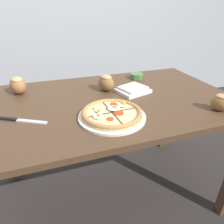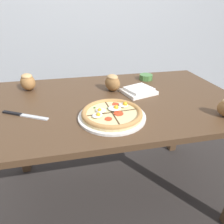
% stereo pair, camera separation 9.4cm
% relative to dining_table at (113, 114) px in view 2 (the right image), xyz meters
% --- Properties ---
extents(ground_plane, '(12.00, 12.00, 0.00)m').
position_rel_dining_table_xyz_m(ground_plane, '(0.00, 0.00, -0.67)').
color(ground_plane, '#2D2826').
extents(wall_back, '(10.00, 0.06, 2.60)m').
position_rel_dining_table_xyz_m(wall_back, '(0.00, 1.53, 0.63)').
color(wall_back, '#B2B7BC').
rests_on(wall_back, ground_plane).
extents(dining_table, '(1.45, 0.88, 0.77)m').
position_rel_dining_table_xyz_m(dining_table, '(0.00, 0.00, 0.00)').
color(dining_table, '#513823').
rests_on(dining_table, ground_plane).
extents(pizza, '(0.32, 0.32, 0.05)m').
position_rel_dining_table_xyz_m(pizza, '(-0.05, -0.21, 0.12)').
color(pizza, white).
rests_on(pizza, dining_table).
extents(ramekin_bowl, '(0.10, 0.10, 0.04)m').
position_rel_dining_table_xyz_m(ramekin_bowl, '(0.30, 0.28, 0.12)').
color(ramekin_bowl, '#4C8442').
rests_on(ramekin_bowl, dining_table).
extents(napkin_folded, '(0.22, 0.20, 0.04)m').
position_rel_dining_table_xyz_m(napkin_folded, '(0.17, 0.05, 0.12)').
color(napkin_folded, white).
rests_on(napkin_folded, dining_table).
extents(bread_piece_mid, '(0.12, 0.14, 0.10)m').
position_rel_dining_table_xyz_m(bread_piece_mid, '(0.02, 0.13, 0.15)').
color(bread_piece_mid, olive).
rests_on(bread_piece_mid, dining_table).
extents(bread_piece_far, '(0.13, 0.14, 0.10)m').
position_rel_dining_table_xyz_m(bread_piece_far, '(-0.49, 0.25, 0.15)').
color(bread_piece_far, '#A3703D').
rests_on(bread_piece_far, dining_table).
extents(knife_main, '(0.23, 0.14, 0.01)m').
position_rel_dining_table_xyz_m(knife_main, '(-0.47, -0.11, 0.10)').
color(knife_main, silver).
rests_on(knife_main, dining_table).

